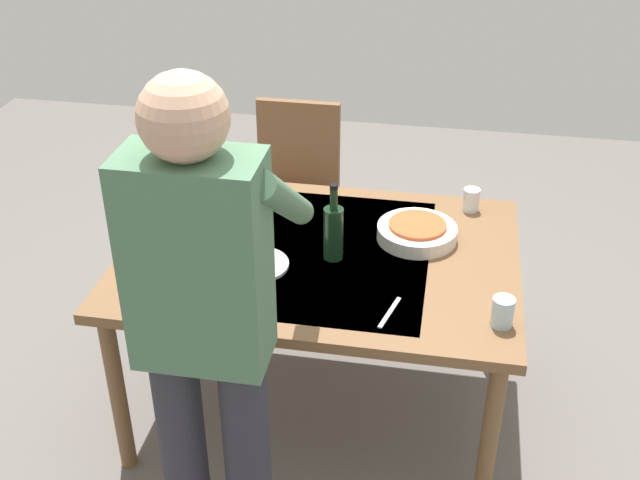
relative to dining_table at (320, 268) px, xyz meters
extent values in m
plane|color=#66605B|center=(0.00, 0.00, -0.67)|extent=(6.00, 6.00, 0.00)
cube|color=brown|center=(0.00, 0.00, 0.05)|extent=(1.44, 1.05, 0.04)
cube|color=#C6AD89|center=(0.00, 0.00, 0.07)|extent=(0.79, 0.89, 0.00)
cylinder|color=brown|center=(-0.65, -0.46, -0.32)|extent=(0.06, 0.06, 0.70)
cylinder|color=brown|center=(0.65, -0.46, -0.32)|extent=(0.06, 0.06, 0.70)
cylinder|color=brown|center=(-0.65, 0.46, -0.32)|extent=(0.06, 0.06, 0.70)
cylinder|color=brown|center=(0.65, 0.46, -0.32)|extent=(0.06, 0.06, 0.70)
cube|color=#523019|center=(0.29, -0.83, -0.22)|extent=(0.40, 0.40, 0.04)
cube|color=brown|center=(0.29, -1.01, 0.03)|extent=(0.40, 0.04, 0.45)
cylinder|color=brown|center=(0.12, -1.00, -0.44)|extent=(0.04, 0.04, 0.43)
cylinder|color=brown|center=(0.46, -1.00, -0.44)|extent=(0.04, 0.04, 0.43)
cylinder|color=brown|center=(0.12, -0.66, -0.44)|extent=(0.04, 0.04, 0.43)
cylinder|color=brown|center=(0.46, -0.66, -0.44)|extent=(0.04, 0.04, 0.43)
cylinder|color=#2D2D38|center=(0.28, 0.81, -0.23)|extent=(0.14, 0.14, 0.88)
cylinder|color=#2D2D38|center=(0.08, 0.81, -0.23)|extent=(0.14, 0.14, 0.88)
cube|color=#4C7556|center=(0.18, 0.81, 0.51)|extent=(0.36, 0.20, 0.60)
sphere|color=tan|center=(0.18, 0.81, 0.91)|extent=(0.22, 0.22, 0.22)
cylinder|color=#4C7556|center=(0.35, 0.57, 0.58)|extent=(0.08, 0.52, 0.40)
cylinder|color=#4C7556|center=(0.00, 0.57, 0.58)|extent=(0.08, 0.52, 0.40)
cylinder|color=black|center=(-0.05, 0.03, 0.17)|extent=(0.07, 0.07, 0.20)
cylinder|color=black|center=(-0.05, 0.03, 0.31)|extent=(0.03, 0.03, 0.08)
cylinder|color=black|center=(-0.05, 0.03, 0.36)|extent=(0.03, 0.03, 0.02)
cylinder|color=white|center=(0.38, -0.14, 0.07)|extent=(0.06, 0.06, 0.01)
cylinder|color=white|center=(0.38, -0.14, 0.11)|extent=(0.01, 0.01, 0.07)
cone|color=white|center=(0.38, -0.14, 0.18)|extent=(0.07, 0.07, 0.07)
cylinder|color=maroon|center=(0.38, -0.14, 0.16)|extent=(0.03, 0.03, 0.03)
cylinder|color=silver|center=(0.53, 0.32, 0.12)|extent=(0.08, 0.08, 0.09)
cylinder|color=silver|center=(-0.54, -0.42, 0.12)|extent=(0.07, 0.07, 0.09)
cylinder|color=silver|center=(-0.65, 0.33, 0.12)|extent=(0.07, 0.07, 0.10)
cylinder|color=silver|center=(-0.34, -0.15, 0.10)|extent=(0.30, 0.30, 0.05)
cylinder|color=#C6562D|center=(-0.34, -0.15, 0.12)|extent=(0.22, 0.22, 0.03)
cylinder|color=silver|center=(0.21, 0.13, 0.08)|extent=(0.23, 0.23, 0.01)
cube|color=silver|center=(0.58, -0.34, 0.07)|extent=(0.06, 0.20, 0.00)
cube|color=silver|center=(-0.29, 0.33, 0.07)|extent=(0.06, 0.18, 0.00)
camera|label=1|loc=(-0.44, 2.43, 1.61)|focal=44.50mm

